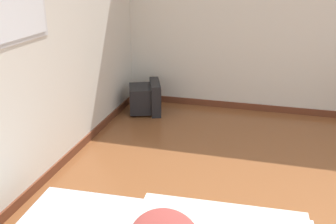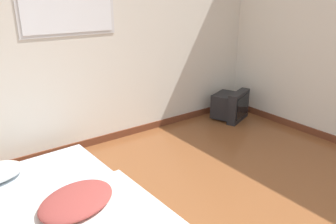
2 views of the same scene
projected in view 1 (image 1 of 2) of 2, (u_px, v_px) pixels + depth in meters
name	position (u px, v px, depth m)	size (l,w,h in m)	color
crt_tv	(146.00, 98.00, 5.05)	(0.57, 0.54, 0.42)	black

